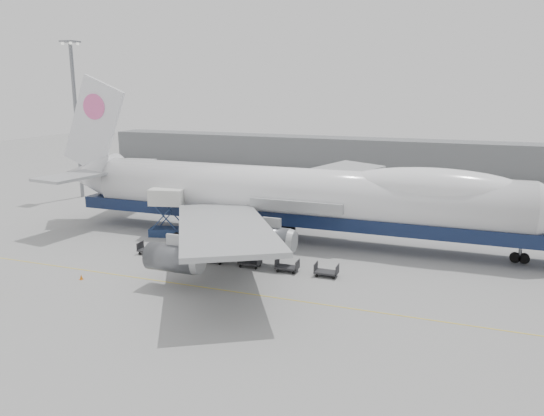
% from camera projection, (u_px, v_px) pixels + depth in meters
% --- Properties ---
extents(ground, '(260.00, 260.00, 0.00)m').
position_uv_depth(ground, '(260.00, 271.00, 54.06)').
color(ground, gray).
rests_on(ground, ground).
extents(apron_line, '(60.00, 0.15, 0.01)m').
position_uv_depth(apron_line, '(236.00, 292.00, 48.58)').
color(apron_line, gold).
rests_on(apron_line, ground).
extents(hangar, '(110.00, 8.00, 7.00)m').
position_uv_depth(hangar, '(332.00, 153.00, 120.61)').
color(hangar, slate).
rests_on(hangar, ground).
extents(floodlight_mast, '(2.40, 2.40, 25.43)m').
position_uv_depth(floodlight_mast, '(76.00, 112.00, 86.95)').
color(floodlight_mast, slate).
rests_on(floodlight_mast, ground).
extents(airliner, '(67.00, 55.30, 19.98)m').
position_uv_depth(airliner, '(302.00, 195.00, 63.54)').
color(airliner, white).
rests_on(airliner, ground).
extents(catering_truck, '(4.92, 3.85, 6.00)m').
position_uv_depth(catering_truck, '(168.00, 209.00, 66.05)').
color(catering_truck, '#1A2A4E').
rests_on(catering_truck, ground).
extents(traffic_cone, '(0.36, 0.36, 0.52)m').
position_uv_depth(traffic_cone, '(81.00, 277.00, 51.68)').
color(traffic_cone, orange).
rests_on(traffic_cone, ground).
extents(dolly_0, '(2.30, 1.35, 1.30)m').
position_uv_depth(dolly_0, '(149.00, 250.00, 59.36)').
color(dolly_0, '#2D2D30').
rests_on(dolly_0, ground).
extents(dolly_1, '(2.30, 1.35, 1.30)m').
position_uv_depth(dolly_1, '(181.00, 254.00, 57.98)').
color(dolly_1, '#2D2D30').
rests_on(dolly_1, ground).
extents(dolly_2, '(2.30, 1.35, 1.30)m').
position_uv_depth(dolly_2, '(215.00, 258.00, 56.59)').
color(dolly_2, '#2D2D30').
rests_on(dolly_2, ground).
extents(dolly_3, '(2.30, 1.35, 1.30)m').
position_uv_depth(dolly_3, '(250.00, 262.00, 55.21)').
color(dolly_3, '#2D2D30').
rests_on(dolly_3, ground).
extents(dolly_4, '(2.30, 1.35, 1.30)m').
position_uv_depth(dolly_4, '(287.00, 267.00, 53.82)').
color(dolly_4, '#2D2D30').
rests_on(dolly_4, ground).
extents(dolly_5, '(2.30, 1.35, 1.30)m').
position_uv_depth(dolly_5, '(326.00, 271.00, 52.44)').
color(dolly_5, '#2D2D30').
rests_on(dolly_5, ground).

